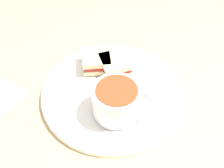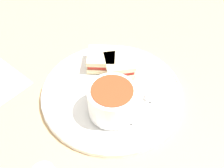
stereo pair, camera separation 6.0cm
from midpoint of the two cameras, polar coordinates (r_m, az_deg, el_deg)
The scene contains 6 objects.
ground_plane at distance 0.63m, azimuth -2.74°, elevation -2.35°, with size 2.40×2.40×0.00m, color tan.
plate at distance 0.62m, azimuth -2.77°, elevation -1.84°, with size 0.33×0.33×0.02m.
soup_bowl at distance 0.55m, azimuth -2.14°, elevation -3.77°, with size 0.10×0.10×0.07m.
spoon at distance 0.60m, azimuth 5.53°, elevation -2.30°, with size 0.05×0.10×0.01m.
sandwich_half_near at distance 0.65m, azimuth -1.55°, elevation 4.06°, with size 0.09×0.09×0.04m.
sandwich_half_far at distance 0.66m, azimuth -6.00°, elevation 4.97°, with size 0.08×0.08×0.04m.
Camera 1 is at (-0.05, 0.40, 0.48)m, focal length 42.00 mm.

